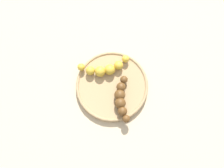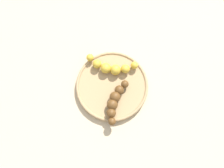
% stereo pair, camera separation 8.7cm
% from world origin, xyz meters
% --- Properties ---
extents(ground_plane, '(2.40, 2.40, 0.00)m').
position_xyz_m(ground_plane, '(0.00, 0.00, 0.00)').
color(ground_plane, tan).
extents(fruit_bowl, '(0.25, 0.25, 0.02)m').
position_xyz_m(fruit_bowl, '(0.00, 0.00, 0.01)').
color(fruit_bowl, '#A08259').
rests_on(fruit_bowl, ground_plane).
extents(banana_overripe, '(0.16, 0.06, 0.04)m').
position_xyz_m(banana_overripe, '(-0.05, -0.03, 0.04)').
color(banana_overripe, '#593819').
rests_on(banana_overripe, fruit_bowl).
extents(banana_spotted, '(0.08, 0.17, 0.04)m').
position_xyz_m(banana_spotted, '(0.05, 0.03, 0.04)').
color(banana_spotted, gold).
rests_on(banana_spotted, fruit_bowl).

